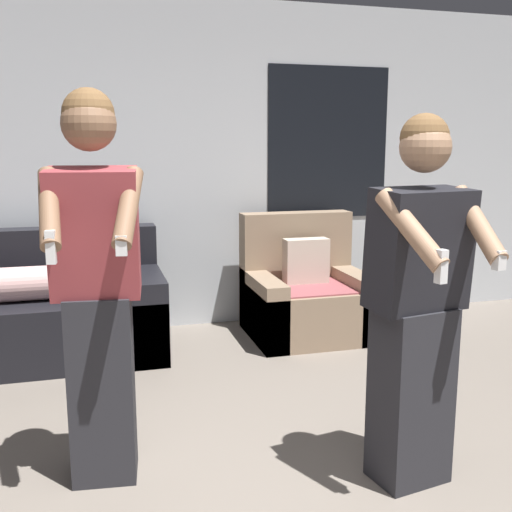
{
  "coord_description": "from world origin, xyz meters",
  "views": [
    {
      "loc": [
        -0.75,
        -1.66,
        1.53
      ],
      "look_at": [
        -0.07,
        0.83,
        1.05
      ],
      "focal_mm": 42.0,
      "sensor_mm": 36.0,
      "label": 1
    }
  ],
  "objects_px": {
    "couch": "(27,314)",
    "person_right": "(417,304)",
    "person_left": "(97,285)",
    "armchair": "(306,296)"
  },
  "relations": [
    {
      "from": "couch",
      "to": "person_right",
      "type": "distance_m",
      "value": 2.93
    },
    {
      "from": "couch",
      "to": "person_left",
      "type": "distance_m",
      "value": 1.98
    },
    {
      "from": "couch",
      "to": "person_right",
      "type": "xyz_separation_m",
      "value": [
        1.85,
        -2.21,
        0.52
      ]
    },
    {
      "from": "couch",
      "to": "armchair",
      "type": "xyz_separation_m",
      "value": [
        2.14,
        -0.02,
        -0.0
      ]
    },
    {
      "from": "armchair",
      "to": "person_right",
      "type": "distance_m",
      "value": 2.27
    },
    {
      "from": "armchair",
      "to": "person_left",
      "type": "relative_size",
      "value": 0.55
    },
    {
      "from": "person_right",
      "to": "couch",
      "type": "bearing_deg",
      "value": 129.89
    },
    {
      "from": "couch",
      "to": "person_left",
      "type": "height_order",
      "value": "person_left"
    },
    {
      "from": "person_right",
      "to": "armchair",
      "type": "bearing_deg",
      "value": 82.47
    },
    {
      "from": "couch",
      "to": "armchair",
      "type": "relative_size",
      "value": 1.98
    }
  ]
}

